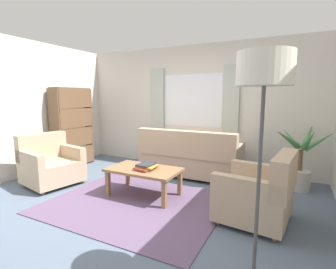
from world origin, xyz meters
name	(u,v)px	position (x,y,z in m)	size (l,w,h in m)	color
ground_plane	(135,204)	(0.00, 0.00, 0.00)	(6.24, 6.24, 0.00)	slate
wall_back	(193,107)	(0.00, 2.26, 1.30)	(5.32, 0.12, 2.60)	silver
wall_left	(13,109)	(-2.66, 0.00, 1.30)	(0.12, 4.40, 2.60)	silver
window_with_curtains	(192,100)	(0.00, 2.18, 1.45)	(1.98, 0.07, 1.40)	white
area_rug	(135,203)	(0.00, 0.00, 0.01)	(2.43, 1.94, 0.01)	#604C6B
couch	(189,158)	(0.21, 1.54, 0.37)	(1.90, 0.82, 0.92)	tan
armchair_left	(50,164)	(-1.80, 0.03, 0.35)	(0.97, 0.98, 0.88)	tan
armchair_right	(259,194)	(1.65, 0.25, 0.35)	(0.91, 0.93, 0.88)	tan
coffee_table	(144,172)	(-0.04, 0.31, 0.38)	(1.10, 0.64, 0.44)	olive
book_stack_on_table	(146,166)	(0.02, 0.29, 0.48)	(0.29, 0.36, 0.09)	#5B8E93
potted_plant	(300,163)	(2.11, 1.69, 0.46)	(0.90, 1.21, 1.11)	#B7B2A8
bookshelf	(75,130)	(-2.35, 1.13, 0.79)	(0.30, 0.94, 1.72)	brown
standing_lamp	(264,87)	(1.76, -0.90, 1.60)	(0.40, 0.40, 1.84)	#4C4C51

